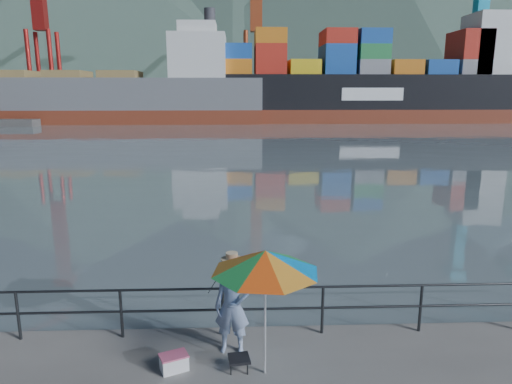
% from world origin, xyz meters
% --- Properties ---
extents(harbor_water, '(500.00, 280.00, 0.00)m').
position_xyz_m(harbor_water, '(0.00, 130.00, 0.00)').
color(harbor_water, slate).
rests_on(harbor_water, ground).
extents(far_dock, '(200.00, 40.00, 0.40)m').
position_xyz_m(far_dock, '(10.00, 93.00, 0.00)').
color(far_dock, '#514F4C').
rests_on(far_dock, ground).
extents(guardrail, '(22.00, 0.06, 1.03)m').
position_xyz_m(guardrail, '(0.00, 1.70, 0.52)').
color(guardrail, '#2D3033').
rests_on(guardrail, ground).
extents(mountains, '(600.00, 332.80, 80.00)m').
position_xyz_m(mountains, '(38.82, 207.75, 35.55)').
color(mountains, '#385147').
rests_on(mountains, ground).
extents(port_cranes, '(116.00, 28.00, 38.40)m').
position_xyz_m(port_cranes, '(31.00, 84.00, 16.00)').
color(port_cranes, red).
rests_on(port_cranes, ground).
extents(container_stacks, '(58.00, 5.40, 7.80)m').
position_xyz_m(container_stacks, '(31.36, 93.29, 2.79)').
color(container_stacks, '#194CA5').
rests_on(container_stacks, ground).
extents(fisherman, '(0.73, 0.54, 1.81)m').
position_xyz_m(fisherman, '(1.20, 1.11, 0.91)').
color(fisherman, '#32568D').
rests_on(fisherman, ground).
extents(beach_umbrella, '(2.23, 2.23, 2.24)m').
position_xyz_m(beach_umbrella, '(1.77, 0.40, 2.05)').
color(beach_umbrella, white).
rests_on(beach_umbrella, ground).
extents(folding_stool, '(0.41, 0.41, 0.24)m').
position_xyz_m(folding_stool, '(1.32, 0.51, 0.13)').
color(folding_stool, black).
rests_on(folding_stool, ground).
extents(cooler_bag, '(0.54, 0.46, 0.26)m').
position_xyz_m(cooler_bag, '(0.17, 0.55, 0.13)').
color(cooler_bag, white).
rests_on(cooler_bag, ground).
extents(fishing_rod, '(0.36, 1.51, 1.09)m').
position_xyz_m(fishing_rod, '(0.80, 2.14, 0.00)').
color(fishing_rod, black).
rests_on(fishing_rod, ground).
extents(bulk_carrier, '(57.15, 9.89, 14.50)m').
position_xyz_m(bulk_carrier, '(-21.29, 71.38, 4.05)').
color(bulk_carrier, maroon).
rests_on(bulk_carrier, ground).
extents(container_ship, '(54.65, 9.11, 18.10)m').
position_xyz_m(container_ship, '(24.72, 72.00, 5.88)').
color(container_ship, maroon).
rests_on(container_ship, ground).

